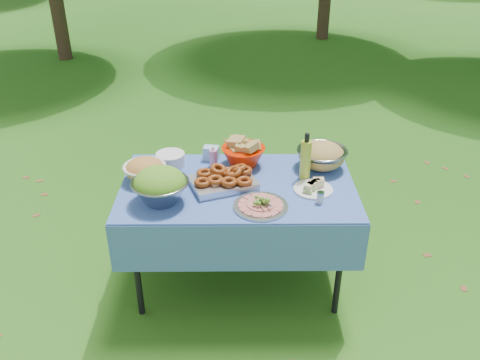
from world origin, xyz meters
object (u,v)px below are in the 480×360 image
(bread_bowl, at_px, (243,152))
(oil_bottle, at_px, (306,156))
(pasta_bowl_steel, at_px, (322,155))
(charcuterie_platter, at_px, (261,202))
(plate_stack, at_px, (170,159))
(picnic_table, at_px, (238,235))
(salad_bowl, at_px, (160,186))

(bread_bowl, height_order, oil_bottle, oil_bottle)
(pasta_bowl_steel, height_order, charcuterie_platter, pasta_bowl_steel)
(plate_stack, bearing_deg, pasta_bowl_steel, -1.96)
(charcuterie_platter, bearing_deg, pasta_bowl_steel, 49.50)
(picnic_table, xyz_separation_m, plate_stack, (-0.45, 0.27, 0.42))
(oil_bottle, bearing_deg, plate_stack, 168.19)
(oil_bottle, bearing_deg, bread_bowl, 154.37)
(charcuterie_platter, bearing_deg, plate_stack, 137.60)
(plate_stack, height_order, bread_bowl, bread_bowl)
(picnic_table, relative_size, bread_bowl, 5.03)
(plate_stack, height_order, oil_bottle, oil_bottle)
(salad_bowl, relative_size, pasta_bowl_steel, 1.01)
(salad_bowl, bearing_deg, plate_stack, 89.43)
(plate_stack, height_order, charcuterie_platter, plate_stack)
(pasta_bowl_steel, distance_m, charcuterie_platter, 0.65)
(bread_bowl, height_order, charcuterie_platter, bread_bowl)
(salad_bowl, height_order, charcuterie_platter, salad_bowl)
(salad_bowl, distance_m, bread_bowl, 0.68)
(charcuterie_platter, relative_size, oil_bottle, 1.04)
(pasta_bowl_steel, distance_m, oil_bottle, 0.21)
(picnic_table, distance_m, salad_bowl, 0.70)
(picnic_table, bearing_deg, salad_bowl, -156.83)
(plate_stack, bearing_deg, oil_bottle, -11.81)
(picnic_table, distance_m, oil_bottle, 0.69)
(pasta_bowl_steel, xyz_separation_m, oil_bottle, (-0.13, -0.15, 0.07))
(salad_bowl, height_order, plate_stack, salad_bowl)
(plate_stack, bearing_deg, picnic_table, -31.16)
(bread_bowl, relative_size, charcuterie_platter, 0.90)
(picnic_table, distance_m, bread_bowl, 0.55)
(bread_bowl, height_order, pasta_bowl_steel, bread_bowl)
(salad_bowl, relative_size, bread_bowl, 1.14)
(bread_bowl, xyz_separation_m, pasta_bowl_steel, (0.52, -0.04, -0.01))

